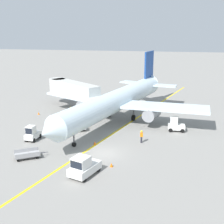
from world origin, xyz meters
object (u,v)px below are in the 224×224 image
Objects in this scene: baggage_cart_loaded at (27,155)px; safety_cone_nose_right at (95,143)px; airliner at (117,100)px; baggage_tug_near_wing at (175,125)px; belt_loader_forward_hold at (78,123)px; baggage_tug_by_cargo_door at (32,134)px; safety_cone_wingtip_left at (39,113)px; pushback_tug at (84,167)px; safety_cone_nose_left at (111,165)px; ground_crew_marshaller at (141,136)px; jet_bridge at (70,88)px.

safety_cone_nose_right is (6.63, 5.58, -0.25)m from baggage_cart_loaded.
baggage_tug_near_wing is at bearing -18.99° from airliner.
baggage_tug_by_cargo_door is at bearing -127.00° from belt_loader_forward_hold.
baggage_cart_loaded reaches higher than safety_cone_wingtip_left.
pushback_tug is at bearing -120.89° from baggage_tug_near_wing.
baggage_tug_near_wing is at bearing 62.18° from safety_cone_nose_left.
baggage_cart_loaded is at bearing -70.02° from safety_cone_wingtip_left.
airliner is at bearing -4.67° from safety_cone_wingtip_left.
baggage_tug_near_wing is 5.59× the size of safety_cone_nose_left.
baggage_tug_near_wing is 21.18m from baggage_cart_loaded.
ground_crew_marshaller is (14.39, 1.85, -0.02)m from baggage_tug_by_cargo_door.
baggage_tug_by_cargo_door is 1.47× the size of ground_crew_marshaller.
safety_cone_nose_right and safety_cone_wingtip_left have the same top height.
baggage_tug_near_wing is (9.13, -3.14, -2.49)m from airliner.
airliner is 14.07× the size of baggage_tug_near_wing.
belt_loader_forward_hold is (-5.18, -4.52, -2.64)m from airliner.
safety_cone_nose_left is at bearing -47.12° from safety_cone_wingtip_left.
safety_cone_nose_left is (-2.52, -7.64, -0.69)m from ground_crew_marshaller.
belt_loader_forward_hold is at bearing 122.18° from safety_cone_nose_left.
pushback_tug is at bearing -69.08° from jet_bridge.
pushback_tug is 9.16× the size of safety_cone_nose_right.
belt_loader_forward_hold is 2.90× the size of ground_crew_marshaller.
ground_crew_marshaller is at bearing -128.78° from baggage_tug_near_wing.
jet_bridge is at bearing 133.30° from ground_crew_marshaller.
safety_cone_nose_left is (-6.92, -13.12, -0.71)m from baggage_tug_near_wing.
ground_crew_marshaller is 21.09m from safety_cone_wingtip_left.
pushback_tug is at bearing -90.62° from airliner.
airliner is 14.36m from safety_cone_wingtip_left.
airliner is 78.60× the size of safety_cone_nose_left.
airliner is at bearing 47.29° from baggage_tug_by_cargo_door.
airliner is at bearing -35.14° from jet_bridge.
belt_loader_forward_hold is at bearing -32.85° from safety_cone_wingtip_left.
baggage_tug_near_wing is 1.45× the size of ground_crew_marshaller.
jet_bridge is (-10.08, 7.10, 0.12)m from airliner.
airliner reaches higher than jet_bridge.
safety_cone_wingtip_left is (-12.85, 11.50, 0.00)m from safety_cone_nose_right.
baggage_tug_by_cargo_door is 8.59m from safety_cone_nose_right.
jet_bridge is 4.67× the size of baggage_tug_by_cargo_door.
pushback_tug is at bearing -134.14° from safety_cone_nose_left.
jet_bridge reaches higher than ground_crew_marshaller.
baggage_cart_loaded is 8.20× the size of safety_cone_wingtip_left.
airliner is at bearing 64.11° from baggage_cart_loaded.
safety_cone_wingtip_left is at bearing 175.33° from airliner.
safety_cone_nose_right is at bearing -41.84° from safety_cone_wingtip_left.
jet_bridge is 17.77m from baggage_tug_by_cargo_door.
baggage_cart_loaded reaches higher than safety_cone_nose_left.
airliner is 10.15m from ground_crew_marshaller.
jet_bridge is 3.24× the size of baggage_cart_loaded.
safety_cone_nose_right is at bearing 40.09° from baggage_cart_loaded.
baggage_tug_near_wing is 20.17m from baggage_tug_by_cargo_door.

